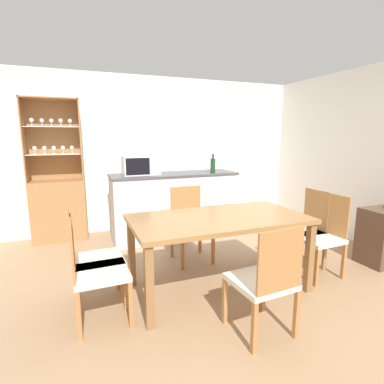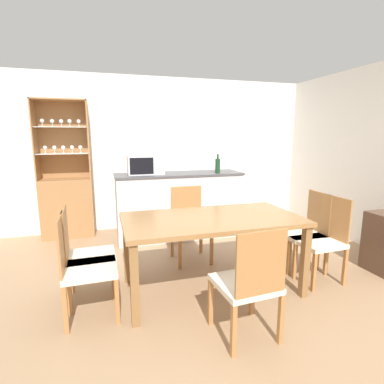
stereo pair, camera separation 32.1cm
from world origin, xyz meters
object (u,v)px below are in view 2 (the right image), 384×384
at_px(dining_table, 212,225).
at_px(dining_chair_side_right_near, 321,239).
at_px(dining_chair_side_left_near, 84,267).
at_px(dining_chair_head_far, 190,224).
at_px(dining_chair_side_right_far, 305,232).
at_px(dining_chair_head_near, 248,283).
at_px(dining_chair_side_left_far, 86,255).
at_px(wine_bottle, 218,166).
at_px(microwave, 145,165).
at_px(display_cabinet, 67,198).

xyz_separation_m(dining_table, dining_chair_side_right_near, (1.23, -0.14, -0.23)).
distance_m(dining_chair_side_left_near, dining_chair_head_far, 1.56).
bearing_deg(dining_chair_side_left_near, dining_chair_side_right_far, 94.86).
bearing_deg(dining_chair_head_near, dining_chair_side_left_near, 147.49).
xyz_separation_m(dining_table, dining_chair_head_far, (-0.00, 0.81, -0.23)).
relative_size(dining_chair_side_right_near, dining_chair_side_left_far, 1.00).
distance_m(dining_chair_head_near, wine_bottle, 2.51).
bearing_deg(dining_chair_side_left_far, wine_bottle, 124.08).
bearing_deg(microwave, display_cabinet, 157.35).
distance_m(display_cabinet, microwave, 1.38).
relative_size(dining_chair_side_left_near, dining_chair_head_far, 1.00).
xyz_separation_m(dining_chair_head_far, dining_chair_side_right_near, (1.23, -0.95, 0.00)).
relative_size(dining_chair_head_near, dining_chair_side_left_near, 1.00).
height_order(dining_chair_head_near, dining_chair_side_right_near, same).
relative_size(dining_chair_side_left_far, wine_bottle, 3.18).
bearing_deg(dining_chair_head_far, dining_chair_head_near, 89.40).
bearing_deg(dining_chair_head_far, dining_chair_side_right_near, 141.70).
height_order(display_cabinet, dining_chair_side_right_far, display_cabinet).
bearing_deg(dining_chair_side_right_near, wine_bottle, 16.65).
bearing_deg(dining_table, microwave, 103.59).
height_order(display_cabinet, dining_chair_head_far, display_cabinet).
distance_m(display_cabinet, dining_chair_side_left_near, 2.41).
distance_m(display_cabinet, dining_chair_head_far, 2.15).
bearing_deg(dining_chair_side_left_far, display_cabinet, -172.33).
height_order(display_cabinet, microwave, display_cabinet).
xyz_separation_m(dining_chair_side_left_near, wine_bottle, (1.88, 1.66, 0.67)).
bearing_deg(dining_chair_head_far, wine_bottle, -133.03).
bearing_deg(dining_table, dining_chair_side_left_far, 173.63).
height_order(dining_table, wine_bottle, wine_bottle).
distance_m(dining_table, microwave, 1.86).
relative_size(display_cabinet, dining_chair_side_left_far, 2.26).
xyz_separation_m(dining_table, microwave, (-0.42, 1.75, 0.46)).
relative_size(dining_chair_head_near, dining_chair_side_left_far, 1.00).
relative_size(dining_chair_side_left_near, dining_chair_side_right_near, 1.00).
distance_m(display_cabinet, wine_bottle, 2.41).
xyz_separation_m(dining_chair_side_right_near, wine_bottle, (-0.59, 1.66, 0.67)).
relative_size(dining_chair_side_right_far, microwave, 1.77).
height_order(dining_chair_side_right_near, dining_chair_side_left_far, same).
bearing_deg(dining_chair_side_left_near, dining_table, 94.94).
bearing_deg(wine_bottle, dining_table, -113.01).
xyz_separation_m(display_cabinet, dining_chair_side_right_far, (2.83, -2.10, -0.16)).
bearing_deg(dining_chair_side_left_far, dining_chair_side_right_far, 87.68).
bearing_deg(dining_chair_head_near, dining_chair_side_right_far, 33.57).
height_order(dining_chair_side_right_near, wine_bottle, wine_bottle).
bearing_deg(wine_bottle, dining_chair_side_left_near, -138.48).
height_order(microwave, wine_bottle, wine_bottle).
relative_size(display_cabinet, wine_bottle, 7.19).
height_order(dining_chair_head_near, dining_chair_side_left_far, same).
height_order(display_cabinet, dining_chair_side_left_far, display_cabinet).
distance_m(dining_chair_head_far, microwave, 1.24).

